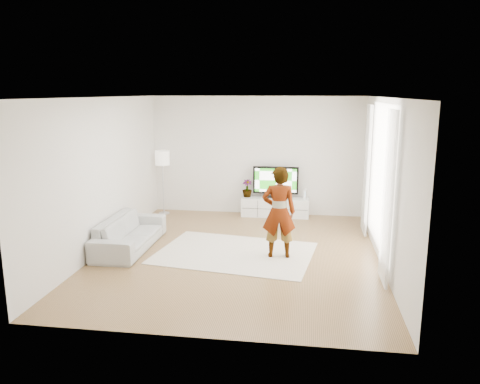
# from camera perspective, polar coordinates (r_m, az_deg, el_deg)

# --- Properties ---
(floor) EXTENTS (6.00, 6.00, 0.00)m
(floor) POSITION_cam_1_polar(r_m,az_deg,el_deg) (8.58, -0.27, -7.57)
(floor) COLOR #987045
(floor) RESTS_ON ground
(ceiling) EXTENTS (6.00, 6.00, 0.00)m
(ceiling) POSITION_cam_1_polar(r_m,az_deg,el_deg) (8.08, -0.29, 11.47)
(ceiling) COLOR white
(ceiling) RESTS_ON wall_back
(wall_left) EXTENTS (0.02, 6.00, 2.80)m
(wall_left) POSITION_cam_1_polar(r_m,az_deg,el_deg) (8.93, -16.37, 2.01)
(wall_left) COLOR silver
(wall_left) RESTS_ON floor
(wall_right) EXTENTS (0.02, 6.00, 2.80)m
(wall_right) POSITION_cam_1_polar(r_m,az_deg,el_deg) (8.23, 17.20, 1.14)
(wall_right) COLOR silver
(wall_right) RESTS_ON floor
(wall_back) EXTENTS (5.00, 0.02, 2.80)m
(wall_back) POSITION_cam_1_polar(r_m,az_deg,el_deg) (11.16, 2.00, 4.42)
(wall_back) COLOR silver
(wall_back) RESTS_ON floor
(wall_front) EXTENTS (5.00, 0.02, 2.80)m
(wall_front) POSITION_cam_1_polar(r_m,az_deg,el_deg) (5.34, -5.05, -4.12)
(wall_front) COLOR silver
(wall_front) RESTS_ON floor
(window) EXTENTS (0.01, 2.60, 2.50)m
(window) POSITION_cam_1_polar(r_m,az_deg,el_deg) (8.51, 16.78, 1.85)
(window) COLOR white
(window) RESTS_ON wall_right
(curtain_near) EXTENTS (0.04, 0.70, 2.60)m
(curtain_near) POSITION_cam_1_polar(r_m,az_deg,el_deg) (7.26, 17.58, -0.71)
(curtain_near) COLOR white
(curtain_near) RESTS_ON floor
(curtain_far) EXTENTS (0.04, 0.70, 2.60)m
(curtain_far) POSITION_cam_1_polar(r_m,az_deg,el_deg) (9.79, 15.20, 2.63)
(curtain_far) COLOR white
(curtain_far) RESTS_ON floor
(media_console) EXTENTS (1.58, 0.45, 0.44)m
(media_console) POSITION_cam_1_polar(r_m,az_deg,el_deg) (11.11, 4.31, -1.83)
(media_console) COLOR silver
(media_console) RESTS_ON floor
(television) EXTENTS (1.07, 0.21, 0.74)m
(television) POSITION_cam_1_polar(r_m,az_deg,el_deg) (11.00, 4.37, 1.36)
(television) COLOR black
(television) RESTS_ON media_console
(game_console) EXTENTS (0.07, 0.17, 0.22)m
(game_console) POSITION_cam_1_polar(r_m,az_deg,el_deg) (11.01, 7.93, -0.26)
(game_console) COLOR white
(game_console) RESTS_ON media_console
(potted_plant) EXTENTS (0.24, 0.24, 0.42)m
(potted_plant) POSITION_cam_1_polar(r_m,az_deg,el_deg) (11.07, 0.88, 0.44)
(potted_plant) COLOR #3F7238
(potted_plant) RESTS_ON media_console
(rug) EXTENTS (3.02, 2.37, 0.01)m
(rug) POSITION_cam_1_polar(r_m,az_deg,el_deg) (8.62, -0.62, -7.44)
(rug) COLOR beige
(rug) RESTS_ON floor
(player) EXTENTS (0.63, 0.45, 1.63)m
(player) POSITION_cam_1_polar(r_m,az_deg,el_deg) (8.22, 4.76, -2.46)
(player) COLOR #334772
(player) RESTS_ON rug
(sofa) EXTENTS (0.79, 2.03, 0.59)m
(sofa) POSITION_cam_1_polar(r_m,az_deg,el_deg) (9.06, -13.28, -4.87)
(sofa) COLOR #AAAAA5
(sofa) RESTS_ON floor
(floor_lamp) EXTENTS (0.34, 0.34, 1.53)m
(floor_lamp) POSITION_cam_1_polar(r_m,az_deg,el_deg) (11.25, -9.45, 3.78)
(floor_lamp) COLOR silver
(floor_lamp) RESTS_ON floor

